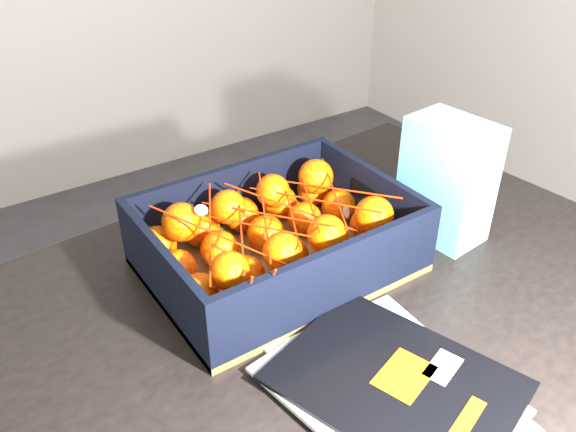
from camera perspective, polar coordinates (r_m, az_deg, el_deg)
table at (r=0.92m, az=1.55°, el=-14.19°), size 1.26×0.89×0.75m
magazine_stack at (r=0.76m, az=9.96°, el=-15.86°), size 0.28×0.33×0.02m
produce_crate at (r=0.93m, az=-1.04°, el=-3.02°), size 0.39×0.29×0.12m
clementine_heap at (r=0.92m, az=-1.00°, el=-2.02°), size 0.38×0.28×0.11m
mesh_net at (r=0.88m, az=-1.21°, el=-0.03°), size 0.33×0.26×0.09m
retail_carton at (r=1.01m, az=15.06°, el=3.36°), size 0.10×0.14×0.20m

